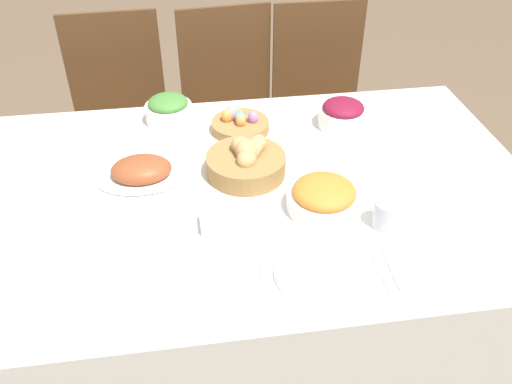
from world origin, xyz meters
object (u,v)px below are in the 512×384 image
(knife, at_px, (379,267))
(ham_platter, at_px, (141,171))
(green_salad_bowl, at_px, (169,110))
(dinner_plate, at_px, (322,273))
(beet_salad_bowl, at_px, (343,114))
(drinking_cup, at_px, (387,214))
(chair_far_left, at_px, (121,119))
(bread_basket, at_px, (246,161))
(butter_dish, at_px, (221,221))
(fork, at_px, (264,280))
(chair_far_right, at_px, (320,105))
(chair_far_center, at_px, (232,111))
(spoon, at_px, (390,266))
(egg_basket, at_px, (239,124))
(carrot_bowl, at_px, (324,197))

(knife, bearing_deg, ham_platter, 140.10)
(green_salad_bowl, distance_m, dinner_plate, 0.89)
(beet_salad_bowl, height_order, drinking_cup, beet_salad_bowl)
(chair_far_left, relative_size, dinner_plate, 4.01)
(chair_far_left, bearing_deg, bread_basket, -64.10)
(butter_dish, bearing_deg, chair_far_left, 108.17)
(fork, bearing_deg, ham_platter, 121.28)
(beet_salad_bowl, xyz_separation_m, butter_dish, (-0.47, -0.48, -0.03))
(bread_basket, height_order, knife, bread_basket)
(chair_far_right, bearing_deg, drinking_cup, -95.86)
(chair_far_right, height_order, fork, chair_far_right)
(chair_far_center, bearing_deg, spoon, -84.88)
(chair_far_right, bearing_deg, chair_far_left, -179.78)
(butter_dish, bearing_deg, chair_far_center, 82.33)
(chair_far_left, xyz_separation_m, egg_basket, (0.47, -0.59, 0.27))
(bread_basket, bearing_deg, beet_salad_bowl, 32.87)
(chair_far_left, height_order, spoon, chair_far_left)
(chair_far_right, bearing_deg, ham_platter, -133.21)
(carrot_bowl, relative_size, knife, 1.16)
(egg_basket, height_order, knife, egg_basket)
(chair_far_center, height_order, beet_salad_bowl, chair_far_center)
(fork, relative_size, knife, 1.00)
(chair_far_center, distance_m, drinking_cup, 1.22)
(egg_basket, xyz_separation_m, green_salad_bowl, (-0.24, 0.10, 0.02))
(fork, bearing_deg, chair_far_left, 107.89)
(fork, xyz_separation_m, spoon, (0.32, 0.00, 0.00))
(chair_far_left, xyz_separation_m, carrot_bowl, (0.65, -1.05, 0.29))
(green_salad_bowl, bearing_deg, chair_far_left, 115.24)
(fork, bearing_deg, carrot_bowl, 49.47)
(butter_dish, bearing_deg, bread_basket, 66.77)
(chair_far_center, distance_m, dinner_plate, 1.33)
(drinking_cup, bearing_deg, carrot_bowl, 146.97)
(bread_basket, bearing_deg, spoon, -56.52)
(carrot_bowl, xyz_separation_m, knife, (0.08, -0.25, -0.04))
(ham_platter, relative_size, dinner_plate, 1.18)
(egg_basket, height_order, fork, egg_basket)
(drinking_cup, bearing_deg, knife, -114.14)
(chair_far_center, height_order, spoon, chair_far_center)
(fork, distance_m, spoon, 0.32)
(chair_far_right, height_order, chair_far_center, same)
(ham_platter, xyz_separation_m, butter_dish, (0.22, -0.26, -0.01))
(egg_basket, height_order, ham_platter, egg_basket)
(green_salad_bowl, bearing_deg, beet_salad_bowl, -11.34)
(butter_dish, bearing_deg, knife, -30.24)
(chair_far_right, bearing_deg, bread_basket, -118.37)
(chair_far_left, relative_size, knife, 5.36)
(chair_far_left, height_order, ham_platter, chair_far_left)
(chair_far_left, bearing_deg, carrot_bowl, -60.81)
(knife, bearing_deg, bread_basket, 119.99)
(bread_basket, relative_size, dinner_plate, 1.02)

